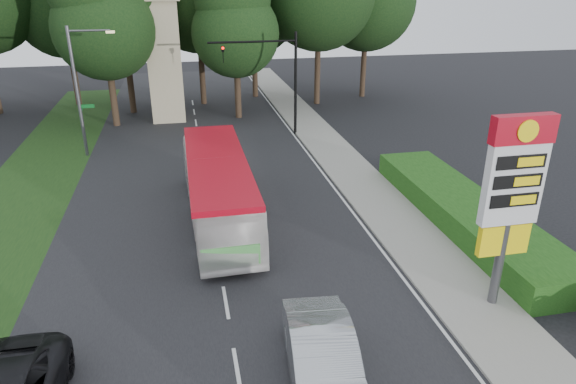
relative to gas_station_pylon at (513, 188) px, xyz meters
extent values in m
plane|color=black|center=(-9.20, -1.99, -4.45)|extent=(120.00, 120.00, 0.00)
cube|color=black|center=(-9.20, 10.01, -4.44)|extent=(14.00, 80.00, 0.02)
cube|color=gray|center=(-0.70, 10.01, -4.39)|extent=(3.00, 80.00, 0.12)
cube|color=#193814|center=(-18.70, 16.01, -4.44)|extent=(5.00, 50.00, 0.02)
cube|color=#194612|center=(2.30, 6.01, -3.85)|extent=(3.00, 14.00, 1.20)
cylinder|color=#59595E|center=(0.00, 0.01, -2.85)|extent=(0.32, 0.32, 3.20)
cube|color=yellow|center=(0.00, 0.01, -1.85)|extent=(1.80, 0.25, 1.10)
cube|color=silver|center=(0.00, 0.01, 0.15)|extent=(2.00, 0.35, 2.80)
cube|color=#AC0919|center=(0.00, 0.01, 1.95)|extent=(2.10, 0.40, 0.90)
cylinder|color=yellow|center=(0.00, -0.21, 1.95)|extent=(0.70, 0.05, 0.70)
cube|color=black|center=(0.00, -0.18, 0.95)|extent=(1.70, 0.04, 0.45)
cube|color=black|center=(0.00, -0.18, 0.30)|extent=(1.70, 0.04, 0.45)
cube|color=black|center=(0.00, -0.18, -0.35)|extent=(1.70, 0.04, 0.45)
cylinder|color=black|center=(-2.20, 22.01, -0.85)|extent=(0.20, 0.20, 7.20)
cylinder|color=black|center=(-5.20, 22.01, 2.15)|extent=(6.00, 0.14, 0.14)
imported|color=black|center=(-7.20, 22.01, 1.90)|extent=(0.18, 0.22, 1.10)
sphere|color=#FF0C05|center=(-7.20, 21.86, 1.80)|extent=(0.18, 0.18, 0.18)
cylinder|color=#59595E|center=(-16.40, 20.01, -0.45)|extent=(0.20, 0.20, 8.00)
cylinder|color=#59595E|center=(-15.20, 20.01, 3.25)|extent=(2.40, 0.12, 0.12)
cube|color=#FFE599|center=(-14.00, 20.01, 3.15)|extent=(0.50, 0.22, 0.14)
cube|color=#0C591E|center=(-15.95, 20.01, -1.25)|extent=(0.85, 0.04, 0.22)
cube|color=#0C591E|center=(-16.40, 20.46, -1.55)|extent=(0.04, 0.85, 0.22)
cube|color=tan|center=(-11.20, 28.01, 0.05)|extent=(2.50, 2.50, 9.00)
cylinder|color=#2D2116|center=(-19.20, 35.01, -1.75)|extent=(0.50, 0.50, 5.40)
sphere|color=black|center=(-19.20, 35.01, 3.80)|extent=(8.40, 8.40, 8.40)
cylinder|color=#2D2116|center=(-14.20, 31.01, -1.21)|extent=(0.50, 0.50, 6.48)
cylinder|color=#2D2116|center=(-8.20, 33.01, -1.48)|extent=(0.50, 0.50, 5.94)
cylinder|color=#2D2116|center=(-3.20, 35.01, -1.84)|extent=(0.50, 0.50, 5.22)
sphere|color=black|center=(-3.20, 35.01, 3.53)|extent=(8.12, 8.12, 8.12)
cylinder|color=#2D2116|center=(1.80, 31.01, -1.39)|extent=(0.50, 0.50, 6.12)
cylinder|color=#2D2116|center=(6.80, 33.01, -1.66)|extent=(0.50, 0.50, 5.58)
sphere|color=black|center=(6.80, 33.01, 4.08)|extent=(8.68, 8.68, 8.68)
cylinder|color=#2D2116|center=(-15.20, 27.01, -2.11)|extent=(0.50, 0.50, 4.68)
sphere|color=black|center=(-15.20, 27.01, 2.70)|extent=(7.28, 7.28, 7.28)
cylinder|color=#2D2116|center=(-5.70, 27.51, -2.29)|extent=(0.50, 0.50, 4.32)
sphere|color=black|center=(-5.70, 27.51, 2.15)|extent=(6.72, 6.72, 6.72)
sphere|color=black|center=(-5.70, 27.51, 4.55)|extent=(5.76, 5.76, 5.76)
imported|color=white|center=(-8.83, 8.72, -2.91)|extent=(2.86, 11.13, 3.08)
imported|color=#A9ADB1|center=(-6.90, -2.54, -3.59)|extent=(2.33, 5.38, 1.72)
camera|label=1|loc=(-10.16, -13.35, 6.30)|focal=32.00mm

